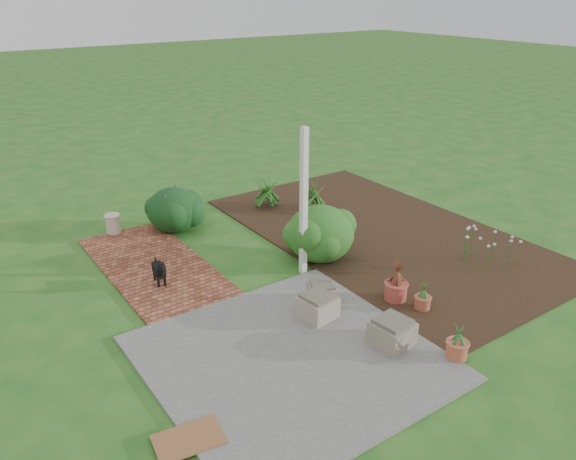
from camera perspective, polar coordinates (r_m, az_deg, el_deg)
ground at (r=9.33m, az=0.39°, el=-5.04°), size 80.00×80.00×0.00m
concrete_patio at (r=7.50m, az=0.25°, el=-12.83°), size 3.50×3.50×0.04m
brick_path at (r=10.01m, az=-13.49°, el=-3.50°), size 1.60×3.50×0.04m
garden_bed at (r=11.12m, az=9.49°, el=-0.35°), size 4.00×7.00×0.03m
veranda_post at (r=9.03m, az=1.61°, el=2.71°), size 0.10×0.10×2.50m
stone_trough_near at (r=7.75m, az=10.51°, el=-10.30°), size 0.55×0.55×0.33m
stone_trough_mid at (r=8.21m, az=3.00°, el=-7.82°), size 0.54×0.54×0.32m
stone_trough_far at (r=8.60m, az=3.48°, el=-6.47°), size 0.51×0.51×0.26m
coir_doormat at (r=6.45m, az=-10.07°, el=-20.18°), size 0.78×0.56×0.02m
black_dog at (r=9.22m, az=-12.93°, el=-3.95°), size 0.19×0.50×0.43m
cream_ceramic_urn at (r=11.40m, az=-17.36°, el=0.61°), size 0.36×0.36×0.37m
evergreen_shrub at (r=9.77m, az=3.30°, el=-0.22°), size 1.35×1.35×1.00m
agapanthus_clump_back at (r=11.98m, az=2.43°, el=3.93°), size 1.13×1.13×0.81m
agapanthus_clump_front at (r=12.18m, az=-2.23°, el=4.09°), size 1.02×1.02×0.74m
pink_flower_patch at (r=10.16m, az=19.51°, el=-1.84°), size 1.20×1.20×0.62m
terracotta_pot_bronze at (r=8.81m, az=10.89°, el=-6.10°), size 0.45×0.45×0.28m
terracotta_pot_small_left at (r=8.68m, az=13.51°, el=-7.16°), size 0.30×0.30×0.19m
terracotta_pot_small_right at (r=7.74m, az=16.77°, el=-11.56°), size 0.35×0.35×0.23m
purple_flowering_bush at (r=11.23m, az=-11.53°, el=2.12°), size 1.21×1.21×0.89m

